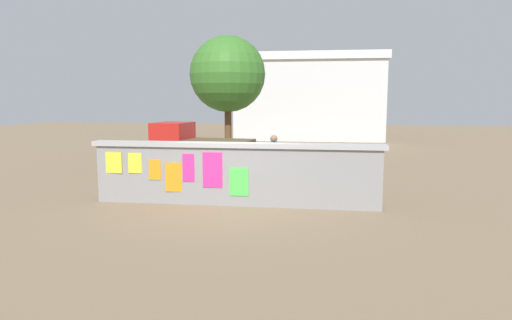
# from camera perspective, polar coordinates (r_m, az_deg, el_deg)

# --- Properties ---
(ground) EXTENTS (60.00, 60.00, 0.00)m
(ground) POSITION_cam_1_polar(r_m,az_deg,el_deg) (19.74, 1.92, -0.34)
(ground) COLOR #7A664C
(poster_wall) EXTENTS (7.54, 0.42, 1.62)m
(poster_wall) POSITION_cam_1_polar(r_m,az_deg,el_deg) (11.80, -2.67, -1.65)
(poster_wall) COLOR gray
(poster_wall) RESTS_ON ground
(auto_rickshaw_truck) EXTENTS (3.75, 1.92, 1.85)m
(auto_rickshaw_truck) POSITION_cam_1_polar(r_m,az_deg,el_deg) (17.03, -7.18, 1.39)
(auto_rickshaw_truck) COLOR black
(auto_rickshaw_truck) RESTS_ON ground
(motorcycle) EXTENTS (1.90, 0.56, 0.87)m
(motorcycle) POSITION_cam_1_polar(r_m,az_deg,el_deg) (15.64, 5.43, -0.76)
(motorcycle) COLOR black
(motorcycle) RESTS_ON ground
(bicycle_near) EXTENTS (1.71, 0.44, 0.95)m
(bicycle_near) POSITION_cam_1_polar(r_m,az_deg,el_deg) (13.68, -3.35, -2.35)
(bicycle_near) COLOR black
(bicycle_near) RESTS_ON ground
(bicycle_far) EXTENTS (1.70, 0.44, 0.95)m
(bicycle_far) POSITION_cam_1_polar(r_m,az_deg,el_deg) (13.13, 8.37, -2.85)
(bicycle_far) COLOR black
(bicycle_far) RESTS_ON ground
(person_walking) EXTENTS (0.48, 0.48, 1.62)m
(person_walking) POSITION_cam_1_polar(r_m,az_deg,el_deg) (14.17, 2.21, 0.54)
(person_walking) COLOR purple
(person_walking) RESTS_ON ground
(tree_roadside) EXTENTS (3.41, 3.41, 5.52)m
(tree_roadside) POSITION_cam_1_polar(r_m,az_deg,el_deg) (21.14, -3.51, 10.50)
(tree_roadside) COLOR brown
(tree_roadside) RESTS_ON ground
(building_background) EXTENTS (9.94, 6.91, 5.66)m
(building_background) POSITION_cam_1_polar(r_m,az_deg,el_deg) (32.71, 6.69, 7.77)
(building_background) COLOR silver
(building_background) RESTS_ON ground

